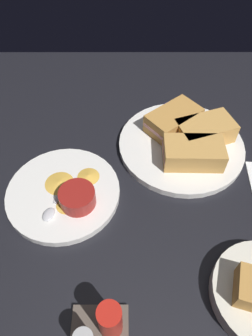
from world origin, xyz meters
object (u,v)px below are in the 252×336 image
at_px(condiment_caddy, 101,331).
at_px(ramekin_dark_sauce, 176,117).
at_px(plate_chips_companion, 64,192).
at_px(plate_sandwich_main, 181,145).
at_px(sandwich_half_far, 205,131).
at_px(ramekin_light_gravy, 77,197).
at_px(sandwich_half_near, 193,153).
at_px(spoon_by_dark_ramekin, 189,138).
at_px(spoon_by_gravy_ramekin, 52,209).
at_px(sandwich_half_extra, 173,120).

bearing_deg(condiment_caddy, ramekin_dark_sauce, -108.82).
xyz_separation_m(plate_chips_companion, condiment_caddy, (-0.09, 0.27, 0.03)).
xyz_separation_m(plate_sandwich_main, sandwich_half_far, (-0.05, -0.02, 0.03)).
height_order(plate_sandwich_main, ramekin_light_gravy, ramekin_light_gravy).
bearing_deg(plate_sandwich_main, ramekin_light_gravy, 36.17).
bearing_deg(ramekin_light_gravy, sandwich_half_far, -147.00).
relative_size(sandwich_half_near, condiment_caddy, 1.41).
distance_m(sandwich_half_far, spoon_by_dark_ramekin, 0.04).
height_order(sandwich_half_far, ramekin_dark_sauce, sandwich_half_far).
height_order(sandwich_half_near, plate_chips_companion, sandwich_half_near).
xyz_separation_m(ramekin_dark_sauce, spoon_by_gravy_ramekin, (0.27, 0.25, -0.02)).
relative_size(ramekin_dark_sauce, ramekin_light_gravy, 1.09).
relative_size(sandwich_half_far, plate_chips_companion, 0.62).
xyz_separation_m(sandwich_half_far, spoon_by_gravy_ramekin, (0.33, 0.20, -0.02)).
bearing_deg(plate_sandwich_main, spoon_by_dark_ramekin, -144.77).
distance_m(sandwich_half_near, condiment_caddy, 0.40).
distance_m(sandwich_half_extra, condiment_caddy, 0.48).
relative_size(plate_sandwich_main, spoon_by_dark_ramekin, 3.15).
xyz_separation_m(sandwich_half_extra, ramekin_dark_sauce, (-0.01, -0.01, -0.00)).
height_order(sandwich_half_near, ramekin_dark_sauce, sandwich_half_near).
height_order(sandwich_half_near, condiment_caddy, condiment_caddy).
xyz_separation_m(sandwich_half_far, condiment_caddy, (0.22, 0.42, -0.01)).
distance_m(plate_chips_companion, condiment_caddy, 0.28).
height_order(plate_sandwich_main, ramekin_dark_sauce, ramekin_dark_sauce).
xyz_separation_m(spoon_by_dark_ramekin, ramekin_light_gravy, (0.25, 0.18, 0.02)).
relative_size(sandwich_half_near, plate_chips_companion, 0.56).
distance_m(plate_sandwich_main, sandwich_half_extra, 0.06).
height_order(sandwich_half_near, ramekin_light_gravy, sandwich_half_near).
relative_size(sandwich_half_extra, spoon_by_gravy_ramekin, 1.51).
xyz_separation_m(ramekin_light_gravy, spoon_by_gravy_ramekin, (0.05, 0.02, -0.02)).
bearing_deg(sandwich_half_extra, ramekin_dark_sauce, -120.60).
xyz_separation_m(plate_sandwich_main, spoon_by_gravy_ramekin, (0.28, 0.18, 0.01)).
height_order(plate_sandwich_main, spoon_by_gravy_ramekin, spoon_by_gravy_ramekin).
bearing_deg(plate_sandwich_main, spoon_by_gravy_ramekin, 33.55).
relative_size(ramekin_light_gravy, spoon_by_gravy_ramekin, 0.73).
relative_size(spoon_by_gravy_ramekin, condiment_caddy, 1.04).
distance_m(sandwich_half_extra, ramekin_dark_sauce, 0.01).
xyz_separation_m(sandwich_half_near, sandwich_half_far, (-0.04, -0.07, 0.00)).
distance_m(sandwich_half_near, spoon_by_gravy_ramekin, 0.32).
xyz_separation_m(sandwich_half_near, condiment_caddy, (0.19, 0.35, -0.01)).
bearing_deg(sandwich_half_far, plate_sandwich_main, 16.92).
bearing_deg(sandwich_half_near, spoon_by_gravy_ramekin, 23.92).
xyz_separation_m(sandwich_half_far, plate_chips_companion, (0.32, 0.15, -0.03)).
relative_size(sandwich_half_near, spoon_by_gravy_ramekin, 1.36).
xyz_separation_m(ramekin_dark_sauce, spoon_by_dark_ramekin, (-0.03, 0.05, -0.02)).
relative_size(sandwich_half_near, ramekin_light_gravy, 1.85).
bearing_deg(ramekin_light_gravy, condiment_caddy, 104.03).
bearing_deg(sandwich_half_extra, plate_sandwich_main, 106.92).
distance_m(ramekin_dark_sauce, condiment_caddy, 0.50).
bearing_deg(sandwich_half_near, spoon_by_dark_ramekin, -91.71).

